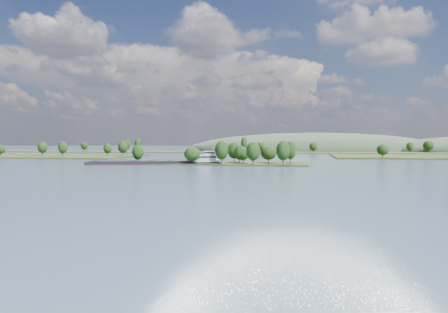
# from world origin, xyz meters

# --- Properties ---
(ground) EXTENTS (1800.00, 1800.00, 0.00)m
(ground) POSITION_xyz_m (0.00, 120.00, 0.00)
(ground) COLOR #3D566A
(ground) RESTS_ON ground
(tree_island) EXTENTS (100.00, 30.95, 13.44)m
(tree_island) POSITION_xyz_m (7.21, 179.21, 3.68)
(tree_island) COLOR #283316
(tree_island) RESTS_ON ground
(back_shoreline) EXTENTS (900.00, 60.00, 16.70)m
(back_shoreline) POSITION_xyz_m (10.14, 399.81, 0.74)
(back_shoreline) COLOR #283316
(back_shoreline) RESTS_ON ground
(hill_west) EXTENTS (320.00, 160.00, 44.00)m
(hill_west) POSITION_xyz_m (60.00, 500.00, 0.00)
(hill_west) COLOR #354630
(hill_west) RESTS_ON ground
(cargo_barge) EXTENTS (70.82, 25.24, 9.59)m
(cargo_barge) POSITION_xyz_m (-25.61, 171.04, 1.21)
(cargo_barge) COLOR black
(cargo_barge) RESTS_ON ground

